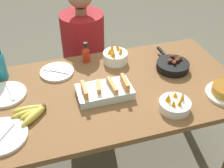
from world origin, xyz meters
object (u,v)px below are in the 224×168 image
at_px(fruit_bowl_mango, 115,56).
at_px(person_figure, 85,62).
at_px(empty_plate_far_right, 57,72).
at_px(fruit_bowl_citrus, 175,104).
at_px(melon_tray, 105,91).
at_px(skillet, 172,65).
at_px(hot_sauce_bottle, 86,54).
at_px(empty_plate_far_left, 2,136).
at_px(banana_bunch, 31,113).
at_px(empty_plate_near_front, 6,94).

bearing_deg(fruit_bowl_mango, person_figure, 108.54).
bearing_deg(empty_plate_far_right, fruit_bowl_citrus, -43.00).
xyz_separation_m(melon_tray, empty_plate_far_right, (-0.24, 0.31, -0.02)).
distance_m(empty_plate_far_right, person_figure, 0.57).
height_order(skillet, hot_sauce_bottle, hot_sauce_bottle).
distance_m(skillet, empty_plate_far_right, 0.76).
xyz_separation_m(melon_tray, skillet, (0.50, 0.14, -0.00)).
distance_m(melon_tray, skillet, 0.52).
relative_size(empty_plate_far_left, person_figure, 0.23).
bearing_deg(empty_plate_far_left, fruit_bowl_mango, 33.84).
xyz_separation_m(banana_bunch, fruit_bowl_citrus, (0.76, -0.17, 0.01)).
height_order(banana_bunch, person_figure, person_figure).
height_order(empty_plate_far_right, hot_sauce_bottle, hot_sauce_bottle).
bearing_deg(fruit_bowl_citrus, hot_sauce_bottle, 120.29).
height_order(melon_tray, fruit_bowl_mango, fruit_bowl_mango).
bearing_deg(banana_bunch, fruit_bowl_citrus, -12.90).
bearing_deg(empty_plate_far_left, fruit_bowl_citrus, -3.48).
distance_m(banana_bunch, fruit_bowl_mango, 0.70).
bearing_deg(empty_plate_far_left, skillet, 15.84).
bearing_deg(skillet, empty_plate_near_front, 88.31).
height_order(skillet, empty_plate_near_front, skillet).
bearing_deg(empty_plate_far_right, person_figure, 58.77).
relative_size(fruit_bowl_mango, fruit_bowl_citrus, 0.96).
relative_size(empty_plate_near_front, fruit_bowl_mango, 1.43).
distance_m(fruit_bowl_citrus, hot_sauce_bottle, 0.71).
relative_size(skillet, empty_plate_far_left, 1.31).
height_order(fruit_bowl_citrus, hot_sauce_bottle, hot_sauce_bottle).
bearing_deg(skillet, person_figure, 37.80).
height_order(empty_plate_near_front, empty_plate_far_left, same).
distance_m(banana_bunch, empty_plate_far_left, 0.19).
bearing_deg(person_figure, fruit_bowl_citrus, -72.36).
distance_m(banana_bunch, empty_plate_near_front, 0.26).
bearing_deg(empty_plate_far_left, melon_tray, 16.45).
relative_size(empty_plate_far_right, hot_sauce_bottle, 1.47).
bearing_deg(melon_tray, fruit_bowl_citrus, -33.98).
bearing_deg(person_figure, banana_bunch, -119.46).
bearing_deg(skillet, empty_plate_far_left, 105.67).
height_order(skillet, empty_plate_far_right, skillet).
relative_size(empty_plate_near_front, empty_plate_far_left, 0.93).
relative_size(skillet, fruit_bowl_mango, 2.01).
relative_size(banana_bunch, empty_plate_near_front, 0.84).
height_order(banana_bunch, fruit_bowl_citrus, fruit_bowl_citrus).
xyz_separation_m(banana_bunch, skillet, (0.93, 0.19, 0.01)).
xyz_separation_m(banana_bunch, person_figure, (0.45, 0.80, -0.26)).
bearing_deg(melon_tray, empty_plate_far_right, 127.65).
distance_m(fruit_bowl_citrus, person_figure, 1.06).
bearing_deg(hot_sauce_bottle, skillet, -25.62).
height_order(banana_bunch, skillet, skillet).
bearing_deg(fruit_bowl_mango, fruit_bowl_citrus, -73.05).
height_order(fruit_bowl_citrus, person_figure, person_figure).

